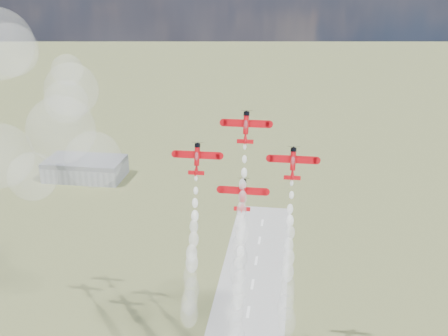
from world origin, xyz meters
name	(u,v)px	position (x,y,z in m)	size (l,w,h in m)	color
hangar	(85,168)	(-120.00, 180.00, 6.50)	(50.00, 28.00, 13.00)	gray
plane_lead	(246,126)	(0.77, 20.24, 86.21)	(13.43, 5.79, 9.26)	red
plane_left	(197,158)	(-13.28, 17.00, 76.93)	(13.43, 5.79, 9.26)	red
plane_right	(293,163)	(14.82, 17.00, 76.93)	(13.43, 5.79, 9.26)	red
plane_slot	(243,194)	(0.77, 13.75, 67.64)	(13.43, 5.79, 9.26)	red
smoke_trail_lead	(240,255)	(0.81, 7.78, 50.67)	(6.14, 16.36, 41.67)	white
smoke_trail_left	(191,285)	(-13.47, 4.54, 41.29)	(5.35, 16.52, 41.11)	white
smoke_trail_right	(287,292)	(15.04, 4.75, 41.29)	(5.76, 15.76, 41.54)	white
smoke_trail_slot	(237,322)	(0.78, 1.25, 32.13)	(5.52, 17.03, 40.74)	white
drifted_smoke_cloud	(34,111)	(-67.17, 25.30, 87.06)	(55.13, 35.94, 59.34)	white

